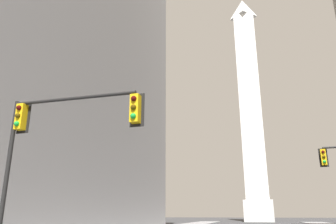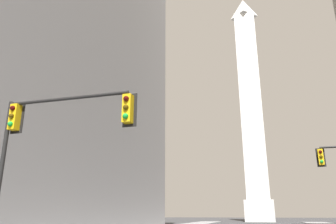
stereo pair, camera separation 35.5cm
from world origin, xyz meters
TOP-DOWN VIEW (x-y plane):
  - building_left at (-23.49, 24.29)m, footprint 22.01×40.18m
  - obelisk at (0.00, 87.81)m, footprint 7.27×7.27m
  - traffic_light_near_left at (-7.18, 8.18)m, footprint 5.87×0.50m

SIDE VIEW (x-z plane):
  - traffic_light_near_left at x=-7.18m, z-range 1.73..8.19m
  - building_left at x=-23.49m, z-range 0.01..40.75m
  - obelisk at x=0.00m, z-range -1.32..64.72m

